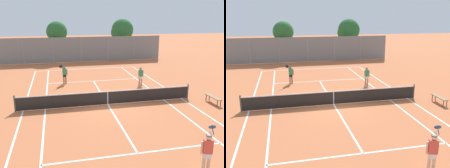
# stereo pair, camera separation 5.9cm
# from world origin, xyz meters

# --- Properties ---
(ground_plane) EXTENTS (120.00, 120.00, 0.00)m
(ground_plane) POSITION_xyz_m (0.00, 0.00, 0.00)
(ground_plane) COLOR #BC663D
(court_line_markings) EXTENTS (11.10, 23.90, 0.01)m
(court_line_markings) POSITION_xyz_m (0.00, 0.00, 0.00)
(court_line_markings) COLOR white
(court_line_markings) RESTS_ON ground
(tennis_net) EXTENTS (12.00, 0.10, 1.07)m
(tennis_net) POSITION_xyz_m (0.00, 0.00, 0.51)
(tennis_net) COLOR #474C47
(tennis_net) RESTS_ON ground
(player_near_side) EXTENTS (0.81, 0.70, 1.77)m
(player_near_side) POSITION_xyz_m (2.14, -8.24, 0.93)
(player_near_side) COLOR beige
(player_near_side) RESTS_ON ground
(player_far_left) EXTENTS (0.70, 0.72, 1.77)m
(player_far_left) POSITION_xyz_m (-2.60, 6.09, 0.93)
(player_far_left) COLOR #936B4C
(player_far_left) RESTS_ON ground
(player_far_right) EXTENTS (0.44, 0.48, 1.60)m
(player_far_right) POSITION_xyz_m (3.73, 4.04, 0.91)
(player_far_right) COLOR tan
(player_far_right) RESTS_ON ground
(loose_tennis_ball_0) EXTENTS (0.07, 0.07, 0.07)m
(loose_tennis_ball_0) POSITION_xyz_m (0.99, 3.91, 0.03)
(loose_tennis_ball_0) COLOR #D1DB33
(loose_tennis_ball_0) RESTS_ON ground
(loose_tennis_ball_1) EXTENTS (0.07, 0.07, 0.07)m
(loose_tennis_ball_1) POSITION_xyz_m (4.62, 4.79, 0.03)
(loose_tennis_ball_1) COLOR #D1DB33
(loose_tennis_ball_1) RESTS_ON ground
(courtside_bench) EXTENTS (0.36, 1.50, 0.47)m
(courtside_bench) POSITION_xyz_m (7.16, -1.36, 0.41)
(courtside_bench) COLOR olive
(courtside_bench) RESTS_ON ground
(back_fence) EXTENTS (21.43, 0.08, 3.21)m
(back_fence) POSITION_xyz_m (0.00, 16.55, 1.61)
(back_fence) COLOR gray
(back_fence) RESTS_ON ground
(tree_behind_left) EXTENTS (2.70, 2.70, 5.13)m
(tree_behind_left) POSITION_xyz_m (-2.95, 18.23, 3.71)
(tree_behind_left) COLOR brown
(tree_behind_left) RESTS_ON ground
(tree_behind_right) EXTENTS (3.14, 3.09, 5.39)m
(tree_behind_right) POSITION_xyz_m (6.09, 19.34, 3.72)
(tree_behind_right) COLOR brown
(tree_behind_right) RESTS_ON ground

